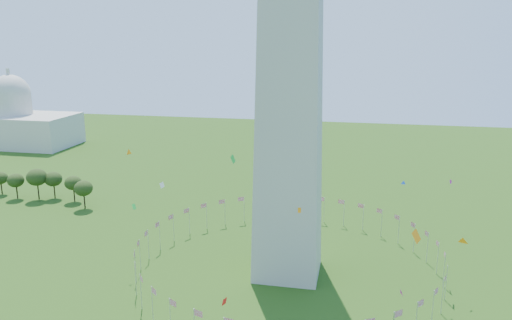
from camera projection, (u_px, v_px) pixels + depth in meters
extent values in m
cylinder|color=silver|center=(444.00, 270.00, 126.16)|extent=(0.24, 0.24, 9.00)
cylinder|color=silver|center=(438.00, 259.00, 132.88)|extent=(0.24, 0.24, 9.00)
cylinder|color=silver|center=(427.00, 248.00, 139.63)|extent=(0.24, 0.24, 9.00)
cylinder|color=silver|center=(414.00, 238.00, 146.22)|extent=(0.24, 0.24, 9.00)
cylinder|color=silver|center=(399.00, 230.00, 152.43)|extent=(0.24, 0.24, 9.00)
cylinder|color=silver|center=(382.00, 223.00, 158.09)|extent=(0.24, 0.24, 9.00)
cylinder|color=silver|center=(363.00, 217.00, 163.01)|extent=(0.24, 0.24, 9.00)
cylinder|color=silver|center=(344.00, 213.00, 167.05)|extent=(0.24, 0.24, 9.00)
cylinder|color=silver|center=(324.00, 210.00, 170.09)|extent=(0.24, 0.24, 9.00)
cylinder|color=silver|center=(304.00, 208.00, 172.03)|extent=(0.24, 0.24, 9.00)
cylinder|color=silver|center=(284.00, 207.00, 172.82)|extent=(0.24, 0.24, 9.00)
cylinder|color=silver|center=(264.00, 208.00, 172.43)|extent=(0.24, 0.24, 9.00)
cylinder|color=silver|center=(244.00, 209.00, 170.87)|extent=(0.24, 0.24, 9.00)
cylinder|color=silver|center=(225.00, 212.00, 168.19)|extent=(0.24, 0.24, 9.00)
cylinder|color=silver|center=(207.00, 216.00, 164.47)|extent=(0.24, 0.24, 9.00)
cylinder|color=silver|center=(189.00, 221.00, 159.82)|extent=(0.24, 0.24, 9.00)
cylinder|color=silver|center=(174.00, 228.00, 154.40)|extent=(0.24, 0.24, 9.00)
cylinder|color=silver|center=(160.00, 235.00, 148.35)|extent=(0.24, 0.24, 9.00)
cylinder|color=silver|center=(148.00, 244.00, 141.87)|extent=(0.24, 0.24, 9.00)
cylinder|color=silver|center=(140.00, 255.00, 135.15)|extent=(0.24, 0.24, 9.00)
cylinder|color=silver|center=(136.00, 266.00, 128.39)|extent=(0.24, 0.24, 9.00)
cylinder|color=silver|center=(136.00, 279.00, 121.80)|extent=(0.24, 0.24, 9.00)
cylinder|color=silver|center=(141.00, 292.00, 115.59)|extent=(0.24, 0.24, 9.00)
cylinder|color=silver|center=(152.00, 305.00, 109.94)|extent=(0.24, 0.24, 9.00)
cylinder|color=silver|center=(170.00, 317.00, 105.01)|extent=(0.24, 0.24, 9.00)
cylinder|color=silver|center=(433.00, 309.00, 108.20)|extent=(0.24, 0.24, 9.00)
cylinder|color=silver|center=(442.00, 296.00, 113.63)|extent=(0.24, 0.24, 9.00)
cylinder|color=silver|center=(446.00, 283.00, 119.67)|extent=(0.24, 0.24, 9.00)
plane|color=orange|center=(463.00, 241.00, 93.00)|extent=(1.65, 1.66, 2.02)
plane|color=orange|center=(416.00, 236.00, 76.26)|extent=(1.62, 2.06, 2.22)
plane|color=white|center=(162.00, 185.00, 112.50)|extent=(0.26, 1.57, 1.59)
plane|color=orange|center=(129.00, 152.00, 135.61)|extent=(0.73, 1.72, 1.85)
plane|color=orange|center=(299.00, 210.00, 117.93)|extent=(1.50, 0.48, 1.43)
plane|color=green|center=(233.00, 159.00, 111.37)|extent=(2.07, 0.75, 2.10)
plane|color=#CC2699|center=(451.00, 182.00, 122.50)|extent=(0.20, 1.26, 1.26)
plane|color=#CC2699|center=(401.00, 293.00, 104.68)|extent=(0.94, 1.65, 1.72)
plane|color=red|center=(224.00, 301.00, 103.09)|extent=(1.67, 1.11, 1.72)
plane|color=green|center=(134.00, 207.00, 146.90)|extent=(0.88, 1.70, 1.64)
plane|color=blue|center=(403.00, 183.00, 109.95)|extent=(0.97, 0.45, 0.91)
ellipsoid|color=#304918|center=(1.00, 183.00, 200.59)|extent=(5.82, 5.82, 9.10)
ellipsoid|color=#304918|center=(16.00, 187.00, 195.15)|extent=(6.34, 6.34, 9.90)
ellipsoid|color=#304918|center=(38.00, 185.00, 193.62)|extent=(7.78, 7.78, 12.16)
ellipsoid|color=#304918|center=(54.00, 185.00, 195.46)|extent=(6.72, 6.72, 10.50)
ellipsoid|color=#304918|center=(74.00, 189.00, 191.49)|extent=(6.42, 6.42, 10.03)
ellipsoid|color=#304918|center=(84.00, 195.00, 183.56)|extent=(6.75, 6.75, 10.55)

